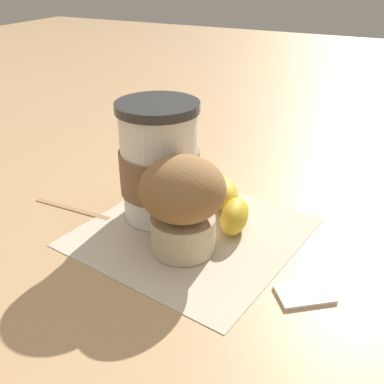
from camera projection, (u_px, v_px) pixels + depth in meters
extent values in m
plane|color=tan|center=(192.00, 232.00, 0.51)|extent=(3.00, 3.00, 0.00)
cube|color=beige|center=(192.00, 232.00, 0.51)|extent=(0.26, 0.26, 0.00)
cylinder|color=white|center=(159.00, 165.00, 0.51)|extent=(0.09, 0.09, 0.13)
cylinder|color=#2D2D2D|center=(157.00, 107.00, 0.48)|extent=(0.09, 0.09, 0.01)
cylinder|color=#846042|center=(160.00, 171.00, 0.52)|extent=(0.09, 0.09, 0.05)
cylinder|color=beige|center=(183.00, 233.00, 0.47)|extent=(0.07, 0.07, 0.04)
ellipsoid|color=olive|center=(183.00, 189.00, 0.44)|extent=(0.09, 0.09, 0.07)
ellipsoid|color=gold|center=(235.00, 216.00, 0.50)|extent=(0.04, 0.06, 0.04)
ellipsoid|color=gold|center=(222.00, 192.00, 0.55)|extent=(0.07, 0.08, 0.04)
ellipsoid|color=gold|center=(193.00, 176.00, 0.59)|extent=(0.08, 0.06, 0.04)
ellipsoid|color=gold|center=(153.00, 169.00, 0.61)|extent=(0.06, 0.03, 0.04)
cube|color=white|center=(305.00, 293.00, 0.41)|extent=(0.06, 0.06, 0.01)
cube|color=#9E7547|center=(72.00, 209.00, 0.55)|extent=(0.11, 0.01, 0.00)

